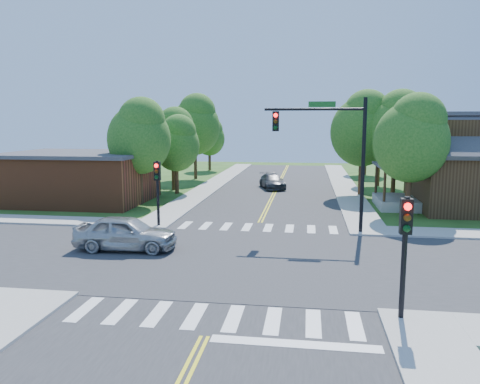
% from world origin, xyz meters
% --- Properties ---
extents(ground, '(100.00, 100.00, 0.00)m').
position_xyz_m(ground, '(0.00, 0.00, 0.00)').
color(ground, '#274916').
rests_on(ground, ground).
extents(road_ns, '(10.00, 90.00, 0.04)m').
position_xyz_m(road_ns, '(0.00, 0.00, 0.02)').
color(road_ns, '#2D2D30').
rests_on(road_ns, ground).
extents(road_ew, '(90.00, 10.00, 0.04)m').
position_xyz_m(road_ew, '(0.00, 0.00, 0.03)').
color(road_ew, '#2D2D30').
rests_on(road_ew, ground).
extents(intersection_patch, '(10.20, 10.20, 0.06)m').
position_xyz_m(intersection_patch, '(0.00, 0.00, 0.00)').
color(intersection_patch, '#2D2D30').
rests_on(intersection_patch, ground).
extents(sidewalk_nw, '(40.00, 40.00, 0.14)m').
position_xyz_m(sidewalk_nw, '(-15.82, 15.82, 0.07)').
color(sidewalk_nw, '#9E9B93').
rests_on(sidewalk_nw, ground).
extents(crosswalk_north, '(8.85, 2.00, 0.01)m').
position_xyz_m(crosswalk_north, '(0.00, 6.20, 0.05)').
color(crosswalk_north, white).
rests_on(crosswalk_north, ground).
extents(crosswalk_south, '(8.85, 2.00, 0.01)m').
position_xyz_m(crosswalk_south, '(0.00, -6.20, 0.05)').
color(crosswalk_south, white).
rests_on(crosswalk_south, ground).
extents(centerline, '(0.30, 90.00, 0.01)m').
position_xyz_m(centerline, '(0.00, 0.00, 0.05)').
color(centerline, yellow).
rests_on(centerline, ground).
extents(stop_bar, '(4.60, 0.45, 0.09)m').
position_xyz_m(stop_bar, '(2.50, -7.60, 0.00)').
color(stop_bar, white).
rests_on(stop_bar, ground).
extents(signal_mast_ne, '(5.30, 0.42, 7.20)m').
position_xyz_m(signal_mast_ne, '(3.91, 5.59, 4.85)').
color(signal_mast_ne, black).
rests_on(signal_mast_ne, ground).
extents(signal_pole_se, '(0.34, 0.42, 3.80)m').
position_xyz_m(signal_pole_se, '(5.60, -5.62, 2.66)').
color(signal_pole_se, black).
rests_on(signal_pole_se, ground).
extents(signal_pole_nw, '(0.34, 0.42, 3.80)m').
position_xyz_m(signal_pole_nw, '(-5.60, 5.58, 2.66)').
color(signal_pole_nw, black).
rests_on(signal_pole_nw, ground).
extents(building_nw, '(10.40, 8.40, 3.73)m').
position_xyz_m(building_nw, '(-14.20, 13.20, 1.88)').
color(building_nw, brown).
rests_on(building_nw, ground).
extents(tree_e_a, '(4.56, 4.33, 7.75)m').
position_xyz_m(tree_e_a, '(9.09, 10.66, 5.07)').
color(tree_e_a, '#382314').
rests_on(tree_e_a, ground).
extents(tree_e_b, '(4.96, 4.72, 8.44)m').
position_xyz_m(tree_e_b, '(9.45, 17.98, 5.53)').
color(tree_e_b, '#382314').
rests_on(tree_e_b, ground).
extents(tree_e_c, '(4.60, 4.37, 7.81)m').
position_xyz_m(tree_e_c, '(9.35, 25.49, 5.12)').
color(tree_e_c, '#382314').
rests_on(tree_e_c, ground).
extents(tree_e_d, '(4.39, 4.17, 7.47)m').
position_xyz_m(tree_e_d, '(9.24, 34.92, 4.89)').
color(tree_e_d, '#382314').
rests_on(tree_e_d, ground).
extents(tree_w_a, '(4.54, 4.32, 7.72)m').
position_xyz_m(tree_w_a, '(-9.21, 12.75, 5.06)').
color(tree_w_a, '#382314').
rests_on(tree_w_a, ground).
extents(tree_w_b, '(4.28, 4.07, 7.27)m').
position_xyz_m(tree_w_b, '(-8.89, 20.14, 4.76)').
color(tree_w_b, '#382314').
rests_on(tree_w_b, ground).
extents(tree_w_c, '(5.23, 4.97, 8.89)m').
position_xyz_m(tree_w_c, '(-8.87, 28.21, 5.83)').
color(tree_w_c, '#382314').
rests_on(tree_w_c, ground).
extents(tree_w_d, '(3.79, 3.60, 6.44)m').
position_xyz_m(tree_w_d, '(-9.24, 37.08, 4.21)').
color(tree_w_d, '#382314').
rests_on(tree_w_d, ground).
extents(tree_house, '(5.00, 4.75, 8.50)m').
position_xyz_m(tree_house, '(7.03, 18.90, 5.57)').
color(tree_house, '#382314').
rests_on(tree_house, ground).
extents(tree_bldg, '(3.88, 3.68, 6.59)m').
position_xyz_m(tree_bldg, '(-8.01, 18.09, 4.31)').
color(tree_bldg, '#382314').
rests_on(tree_bldg, ground).
extents(car_silver, '(2.16, 4.83, 1.61)m').
position_xyz_m(car_silver, '(-5.57, 0.71, 0.80)').
color(car_silver, '#A6AAAD').
rests_on(car_silver, ground).
extents(car_dgrey, '(4.19, 5.37, 1.27)m').
position_xyz_m(car_dgrey, '(-0.39, 22.00, 0.64)').
color(car_dgrey, '#333539').
rests_on(car_dgrey, ground).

